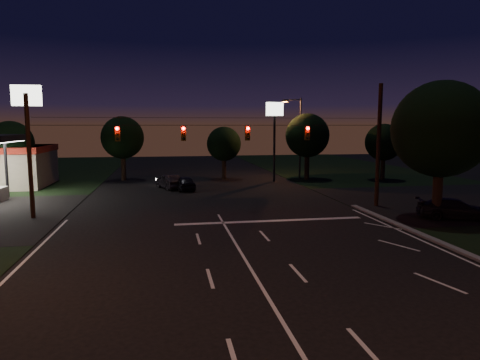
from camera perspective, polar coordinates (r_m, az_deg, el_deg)
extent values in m
plane|color=black|center=(15.76, 3.53, -15.03)|extent=(140.00, 140.00, 0.00)
cube|color=black|center=(38.67, 27.57, -2.45)|extent=(20.00, 16.00, 0.02)
cube|color=silver|center=(27.14, 4.06, -5.46)|extent=(12.00, 0.50, 0.01)
cylinder|color=black|center=(33.54, 17.69, -3.34)|extent=(0.30, 0.30, 9.00)
cylinder|color=black|center=(30.99, -25.85, -4.59)|extent=(0.28, 0.28, 8.00)
cylinder|color=black|center=(29.38, -3.24, 7.31)|extent=(24.00, 0.03, 0.03)
cylinder|color=black|center=(29.38, -3.25, 8.28)|extent=(24.00, 0.02, 0.02)
cube|color=#3F3307|center=(29.34, -16.01, 5.96)|extent=(0.32, 0.26, 1.00)
sphere|color=#FF0705|center=(29.18, -16.07, 6.60)|extent=(0.22, 0.22, 0.22)
sphere|color=black|center=(29.18, -16.05, 5.96)|extent=(0.20, 0.20, 0.20)
sphere|color=black|center=(29.19, -16.02, 5.31)|extent=(0.20, 0.20, 0.20)
cube|color=#3F3307|center=(29.21, -7.55, 6.18)|extent=(0.32, 0.26, 1.00)
sphere|color=#FF0705|center=(29.04, -7.55, 6.82)|extent=(0.22, 0.22, 0.22)
sphere|color=black|center=(29.05, -7.54, 6.17)|extent=(0.20, 0.20, 0.20)
sphere|color=black|center=(29.05, -7.53, 5.52)|extent=(0.20, 0.20, 0.20)
cube|color=#3F3307|center=(29.72, 1.01, 6.26)|extent=(0.32, 0.26, 1.00)
sphere|color=#FF0705|center=(29.56, 1.07, 6.89)|extent=(0.22, 0.22, 0.22)
sphere|color=black|center=(29.56, 1.07, 6.25)|extent=(0.20, 0.20, 0.20)
sphere|color=black|center=(29.57, 1.06, 5.61)|extent=(0.20, 0.20, 0.20)
cube|color=#3F3307|center=(30.82, 8.93, 6.21)|extent=(0.32, 0.26, 1.00)
sphere|color=#FF0705|center=(30.67, 9.04, 6.82)|extent=(0.22, 0.22, 0.22)
sphere|color=black|center=(30.67, 9.02, 6.20)|extent=(0.20, 0.20, 0.20)
sphere|color=black|center=(30.68, 9.01, 5.58)|extent=(0.20, 0.20, 0.20)
cylinder|color=black|center=(40.51, -28.70, 1.31)|extent=(0.24, 0.24, 4.80)
cylinder|color=black|center=(37.75, -26.20, 3.15)|extent=(0.24, 0.24, 7.50)
cube|color=white|center=(37.76, -26.59, 10.05)|extent=(2.20, 0.30, 1.60)
cylinder|color=black|center=(45.70, 4.59, 4.15)|extent=(0.24, 0.24, 7.00)
cube|color=white|center=(45.66, 4.65, 9.42)|extent=(1.80, 0.30, 1.40)
cylinder|color=black|center=(48.55, 8.03, 5.46)|extent=(0.20, 0.20, 9.00)
cylinder|color=black|center=(48.34, 7.09, 10.57)|extent=(1.80, 0.12, 0.12)
cube|color=black|center=(48.08, 6.04, 10.48)|extent=(0.60, 0.35, 0.22)
cube|color=orange|center=(48.08, 6.04, 10.34)|extent=(0.45, 0.25, 0.04)
cylinder|color=black|center=(29.78, 24.85, -1.08)|extent=(0.60, 0.60, 4.00)
sphere|color=black|center=(29.52, 25.24, 6.16)|extent=(6.00, 6.00, 6.00)
sphere|color=black|center=(30.23, 25.66, 5.81)|extent=(4.50, 4.50, 4.50)
sphere|color=black|center=(29.43, 23.93, 5.97)|extent=(4.20, 4.20, 4.20)
cylinder|color=black|center=(46.73, -28.04, 0.92)|extent=(0.49, 0.49, 3.00)
sphere|color=black|center=(46.55, -28.24, 4.37)|extent=(4.20, 4.20, 4.20)
sphere|color=black|center=(46.72, -27.62, 4.26)|extent=(3.15, 3.15, 3.15)
sphere|color=black|center=(46.88, -28.65, 4.25)|extent=(2.94, 2.94, 2.94)
cylinder|color=black|center=(48.59, -15.28, 1.88)|extent=(0.52, 0.52, 3.25)
sphere|color=black|center=(48.41, -15.41, 5.48)|extent=(4.60, 4.60, 4.60)
sphere|color=black|center=(48.72, -14.82, 5.35)|extent=(3.45, 3.45, 3.45)
sphere|color=black|center=(48.69, -15.92, 5.35)|extent=(3.22, 3.22, 3.22)
cylinder|color=black|center=(47.83, -2.15, 1.75)|extent=(0.47, 0.47, 2.75)
sphere|color=black|center=(47.65, -2.17, 4.85)|extent=(3.80, 3.80, 3.80)
sphere|color=black|center=(47.99, -1.76, 4.73)|extent=(2.85, 2.85, 2.85)
sphere|color=black|center=(47.80, -2.65, 4.75)|extent=(2.66, 2.66, 2.66)
cylinder|color=black|center=(47.93, 8.91, 2.07)|extent=(0.53, 0.53, 3.40)
sphere|color=black|center=(47.75, 8.98, 5.89)|extent=(4.80, 4.80, 4.80)
sphere|color=black|center=(48.25, 9.38, 5.73)|extent=(3.60, 3.60, 3.60)
sphere|color=black|center=(47.83, 8.34, 5.78)|extent=(3.36, 3.36, 3.36)
cylinder|color=black|center=(49.33, 18.49, 1.64)|extent=(0.48, 0.48, 2.90)
sphere|color=black|center=(49.16, 18.62, 4.80)|extent=(4.00, 4.00, 4.00)
sphere|color=black|center=(49.62, 18.86, 4.67)|extent=(3.00, 3.00, 3.00)
sphere|color=black|center=(49.15, 18.09, 4.71)|extent=(2.80, 2.80, 2.80)
imported|color=black|center=(40.08, -7.42, -0.41)|extent=(2.12, 4.06, 1.32)
imported|color=black|center=(41.20, -9.38, -0.23)|extent=(2.70, 4.27, 1.33)
imported|color=black|center=(30.75, 26.72, -3.46)|extent=(4.95, 3.30, 1.33)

